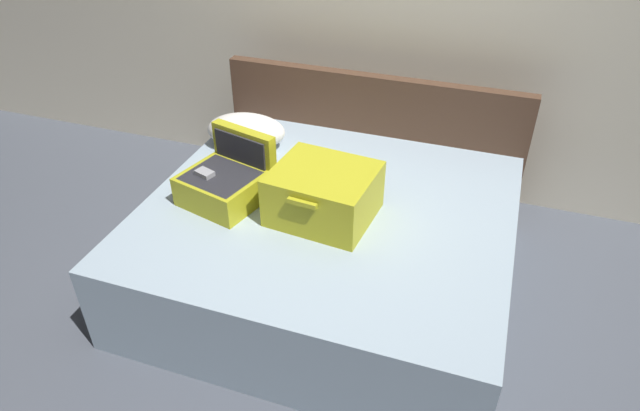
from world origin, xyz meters
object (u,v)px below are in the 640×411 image
(hard_case_large, at_px, (323,193))
(hard_case_medium, at_px, (227,181))
(pillow_near_headboard, at_px, (246,131))
(bed, at_px, (328,245))

(hard_case_large, xyz_separation_m, hard_case_medium, (-0.54, -0.02, -0.03))
(pillow_near_headboard, bearing_deg, bed, -34.14)
(bed, xyz_separation_m, hard_case_medium, (-0.55, -0.09, 0.37))
(hard_case_medium, bearing_deg, pillow_near_headboard, 119.31)
(bed, relative_size, hard_case_medium, 3.92)
(bed, bearing_deg, hard_case_large, -93.52)
(bed, xyz_separation_m, hard_case_large, (-0.00, -0.07, 0.40))
(hard_case_large, height_order, pillow_near_headboard, hard_case_large)
(hard_case_medium, bearing_deg, hard_case_large, 16.26)
(hard_case_medium, xyz_separation_m, pillow_near_headboard, (-0.15, 0.56, -0.00))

